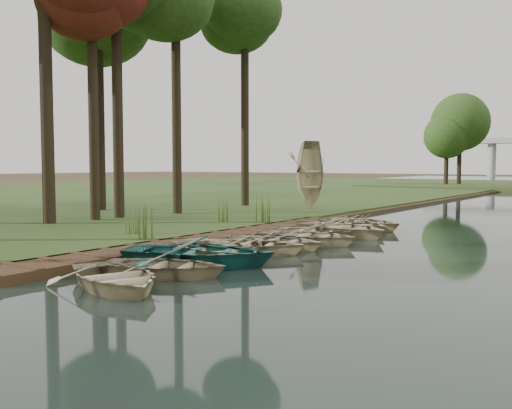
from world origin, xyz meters
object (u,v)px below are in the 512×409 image
Objects in this scene: boardwalk at (211,240)px; rowboat_1 at (164,263)px; rowboat_0 at (114,273)px; stored_rowboat at (310,204)px; rowboat_2 at (199,250)px.

boardwalk is 5.24× the size of rowboat_1.
rowboat_0 is 0.90× the size of stored_rowboat.
rowboat_2 reaches higher than rowboat_1.
rowboat_0 is 3.17m from rowboat_2.
rowboat_2 is (2.53, -3.50, 0.31)m from boardwalk.
rowboat_0 is (2.88, -6.65, 0.24)m from boardwalk.
stored_rowboat is (-5.19, 15.96, 0.31)m from rowboat_1.
rowboat_1 is 0.84× the size of stored_rowboat.
rowboat_1 is 0.77× the size of rowboat_2.
rowboat_2 is at bearing 27.81° from rowboat_0.
rowboat_1 is 1.57m from rowboat_2.
stored_rowboat is at bearing 38.34° from rowboat_0.
rowboat_1 is at bearing 164.46° from rowboat_2.
boardwalk is 4.33m from rowboat_2.
stored_rowboat reaches higher than boardwalk.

